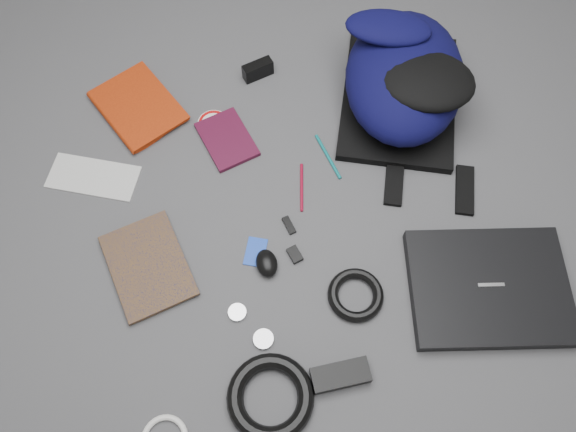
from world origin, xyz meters
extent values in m
plane|color=#4F4F51|center=(0.00, 0.00, 0.00)|extent=(4.00, 4.00, 0.00)
cube|color=black|center=(0.43, -0.28, 0.02)|extent=(0.42, 0.36, 0.04)
imported|color=#972508|center=(-0.43, 0.38, 0.01)|extent=(0.28, 0.31, 0.03)
imported|color=#9B610B|center=(-0.45, -0.08, 0.01)|extent=(0.23, 0.28, 0.02)
cube|color=silver|center=(-0.49, 0.23, 0.00)|extent=(0.26, 0.19, 0.00)
cube|color=#3A0B1F|center=(-0.12, 0.27, 0.01)|extent=(0.17, 0.20, 0.01)
cube|color=black|center=(0.01, 0.48, 0.02)|extent=(0.09, 0.06, 0.05)
cylinder|color=white|center=(-0.15, 0.34, 0.00)|extent=(0.09, 0.09, 0.00)
cylinder|color=#0D7577|center=(0.14, 0.16, 0.00)|extent=(0.04, 0.15, 0.01)
cylinder|color=maroon|center=(0.05, 0.08, 0.00)|extent=(0.04, 0.14, 0.01)
cube|color=blue|center=(-0.10, -0.07, 0.00)|extent=(0.07, 0.09, 0.00)
cube|color=black|center=(0.00, -0.02, 0.00)|extent=(0.03, 0.05, 0.01)
cube|color=black|center=(0.00, -0.10, 0.01)|extent=(0.04, 0.05, 0.01)
ellipsoid|color=black|center=(-0.08, -0.11, 0.02)|extent=(0.06, 0.08, 0.04)
cylinder|color=silver|center=(-0.17, -0.22, 0.01)|extent=(0.05, 0.05, 0.01)
cylinder|color=#A8A8AA|center=(-0.12, -0.29, 0.01)|extent=(0.06, 0.06, 0.01)
torus|color=black|center=(0.12, -0.24, 0.01)|extent=(0.15, 0.15, 0.03)
cube|color=black|center=(0.04, -0.41, 0.02)|extent=(0.13, 0.06, 0.03)
torus|color=black|center=(-0.13, -0.43, 0.02)|extent=(0.20, 0.20, 0.04)
camera|label=1|loc=(-0.12, -0.60, 1.31)|focal=35.00mm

